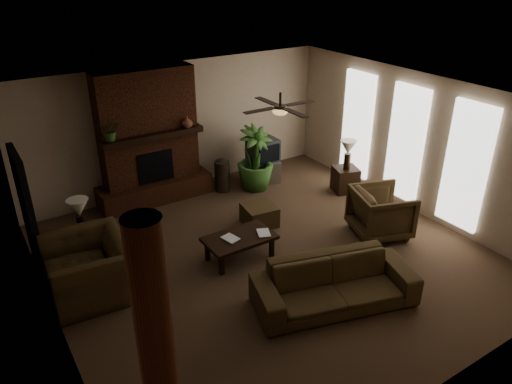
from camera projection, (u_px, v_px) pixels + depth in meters
room_shell at (269, 185)px, 7.95m from camera, size 7.00×7.00×7.00m
fireplace at (150, 148)px, 10.10m from camera, size 2.40×0.70×2.80m
windows at (406, 144)px, 9.79m from camera, size 0.08×3.65×2.35m
log_column at (156, 344)px, 4.70m from camera, size 0.36×0.36×2.80m
doorway at (28, 214)px, 7.79m from camera, size 0.10×1.00×2.10m
ceiling_fan at (280, 109)px, 7.87m from camera, size 1.35×1.35×0.37m
sofa at (335, 277)px, 7.23m from camera, size 2.53×1.35×0.95m
armchair_left at (87, 260)px, 7.41m from camera, size 0.99×1.44×1.20m
armchair_right at (381, 210)px, 9.05m from camera, size 1.18×1.22×1.01m
coffee_table at (240, 240)px, 8.37m from camera, size 1.20×0.70×0.43m
ottoman at (259, 215)px, 9.51m from camera, size 0.67×0.67×0.40m
tv_stand at (261, 170)px, 11.34m from camera, size 0.98×0.81×0.50m
tv at (263, 151)px, 11.07m from camera, size 0.66×0.54×0.52m
floor_vase at (222, 173)px, 10.77m from camera, size 0.34×0.34×0.77m
floor_plant at (255, 172)px, 10.89m from camera, size 1.09×1.57×0.80m
side_table_left at (87, 248)px, 8.31m from camera, size 0.52×0.52×0.55m
lamp_left at (79, 210)px, 7.99m from camera, size 0.46×0.46×0.65m
side_table_right at (345, 179)px, 10.82m from camera, size 0.63×0.63×0.55m
lamp_right at (348, 149)px, 10.48m from camera, size 0.38×0.38×0.65m
mantel_plant at (110, 132)px, 9.28m from camera, size 0.40×0.44×0.33m
mantel_vase at (187, 122)px, 10.02m from camera, size 0.23×0.24×0.22m
book_a at (226, 234)px, 8.14m from camera, size 0.22×0.08×0.29m
book_b at (258, 227)px, 8.36m from camera, size 0.20×0.10×0.29m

